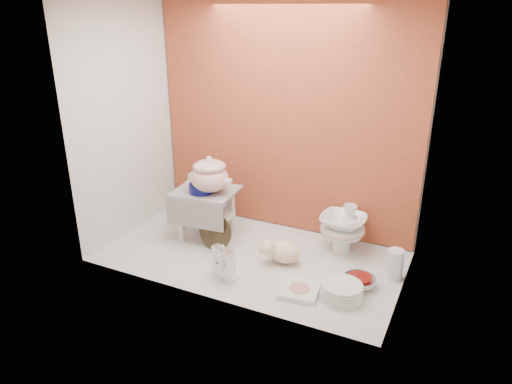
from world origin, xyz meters
TOP-DOWN VIEW (x-y plane):
  - ground at (0.00, 0.00)m, footprint 1.80×1.80m
  - niche_shell at (0.00, 0.18)m, footprint 1.86×1.03m
  - step_stool at (-0.39, 0.11)m, footprint 0.42×0.37m
  - soup_tureen at (-0.34, 0.09)m, footprint 0.32×0.32m
  - cobalt_bowl at (-0.39, 0.06)m, footprint 0.16×0.16m
  - floral_platter at (-0.59, 0.43)m, footprint 0.37×0.15m
  - blue_white_vase at (-0.48, 0.32)m, footprint 0.30×0.30m
  - lacquer_tray at (-0.25, -0.02)m, footprint 0.24×0.08m
  - mantel_clock at (-0.03, -0.31)m, footprint 0.15×0.11m
  - plush_pig at (0.21, 0.01)m, footprint 0.28×0.22m
  - teacup_saucer at (-0.03, -0.27)m, footprint 0.19×0.19m
  - gold_rim_teacup at (-0.03, -0.27)m, footprint 0.14×0.14m
  - lattice_dish at (0.41, -0.25)m, footprint 0.23×0.23m
  - dinner_plate_stack at (0.63, -0.21)m, footprint 0.25×0.25m
  - crystal_bowl at (0.69, -0.05)m, footprint 0.18×0.18m
  - clear_glass_vase at (0.84, 0.12)m, footprint 0.12×0.12m
  - porcelain_tower at (0.48, 0.31)m, footprint 0.37×0.37m

SIDE VIEW (x-z plane):
  - ground at x=0.00m, z-range 0.00..0.00m
  - teacup_saucer at x=-0.03m, z-range 0.00..0.01m
  - lattice_dish at x=0.41m, z-range 0.00..0.03m
  - crystal_bowl at x=0.69m, z-range 0.00..0.06m
  - dinner_plate_stack at x=0.63m, z-range 0.00..0.09m
  - gold_rim_teacup at x=-0.03m, z-range 0.01..0.10m
  - plush_pig at x=0.21m, z-range 0.00..0.15m
  - clear_glass_vase at x=0.84m, z-range 0.00..0.18m
  - mantel_clock at x=-0.03m, z-range 0.00..0.21m
  - lacquer_tray at x=-0.25m, z-range 0.00..0.24m
  - blue_white_vase at x=-0.48m, z-range 0.00..0.26m
  - porcelain_tower at x=0.48m, z-range 0.00..0.32m
  - step_stool at x=-0.39m, z-range 0.00..0.33m
  - floral_platter at x=-0.59m, z-range 0.00..0.35m
  - cobalt_bowl at x=-0.39m, z-range 0.33..0.39m
  - soup_tureen at x=-0.34m, z-range 0.33..0.57m
  - niche_shell at x=0.00m, z-range 0.17..1.70m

